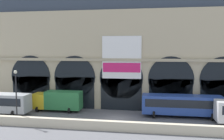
{
  "coord_description": "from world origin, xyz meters",
  "views": [
    {
      "loc": [
        4.68,
        -32.66,
        9.61
      ],
      "look_at": [
        -1.46,
        5.0,
        6.31
      ],
      "focal_mm": 39.22,
      "sensor_mm": 36.0,
      "label": 1
    }
  ],
  "objects": [
    {
      "name": "ground_plane",
      "position": [
        0.0,
        0.0,
        0.0
      ],
      "size": [
        200.0,
        200.0,
        0.0
      ],
      "primitive_type": "plane",
      "color": "slate"
    },
    {
      "name": "box_truck_midwest",
      "position": [
        -9.52,
        2.71,
        1.7
      ],
      "size": [
        7.5,
        2.91,
        3.12
      ],
      "color": "gold",
      "rests_on": "ground"
    },
    {
      "name": "street_lamp_quayside",
      "position": [
        -12.4,
        -4.15,
        4.41
      ],
      "size": [
        0.44,
        0.44,
        6.9
      ],
      "color": "black",
      "rests_on": "ground"
    },
    {
      "name": "station_building",
      "position": [
        0.02,
        7.98,
        9.84
      ],
      "size": [
        46.87,
        6.35,
        20.23
      ],
      "color": "#BCAD8C",
      "rests_on": "ground"
    },
    {
      "name": "quay_parapet_wall",
      "position": [
        0.0,
        -4.95,
        0.58
      ],
      "size": [
        90.0,
        0.7,
        1.16
      ],
      "primitive_type": "cube",
      "color": "beige",
      "rests_on": "ground"
    },
    {
      "name": "bus_mideast",
      "position": [
        8.91,
        2.31,
        1.78
      ],
      "size": [
        11.0,
        3.25,
        3.1
      ],
      "color": "#28479E",
      "rests_on": "ground"
    }
  ]
}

